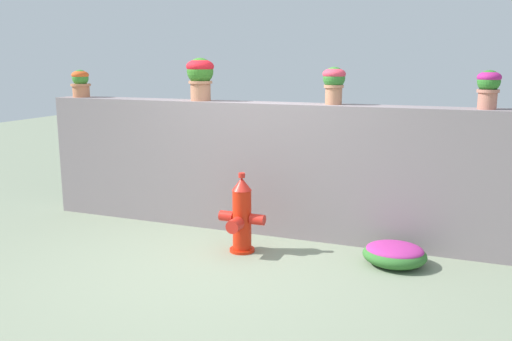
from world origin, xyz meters
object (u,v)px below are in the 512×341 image
object	(u,v)px
fire_hydrant	(241,217)
potted_plant_0	(81,82)
potted_plant_2	(334,81)
potted_plant_3	(489,85)
flower_bush_left	(395,253)
potted_plant_1	(200,74)

from	to	relation	value
fire_hydrant	potted_plant_0	bearing A→B (deg)	163.50
potted_plant_0	fire_hydrant	xyz separation A→B (m)	(2.59, -0.77, -1.34)
potted_plant_2	fire_hydrant	size ratio (longest dim) A/B	0.48
potted_plant_0	potted_plant_3	world-z (taller)	potted_plant_3
potted_plant_0	potted_plant_2	xyz separation A→B (m)	(3.35, 0.02, 0.05)
flower_bush_left	potted_plant_0	bearing A→B (deg)	172.17
potted_plant_3	flower_bush_left	size ratio (longest dim) A/B	0.61
potted_plant_1	flower_bush_left	distance (m)	3.01
potted_plant_1	potted_plant_2	distance (m)	1.61
potted_plant_0	fire_hydrant	bearing A→B (deg)	-16.50
potted_plant_3	fire_hydrant	xyz separation A→B (m)	(-2.30, -0.76, -1.37)
fire_hydrant	potted_plant_3	bearing A→B (deg)	18.32
potted_plant_0	potted_plant_3	bearing A→B (deg)	-0.05
potted_plant_2	potted_plant_3	bearing A→B (deg)	-1.00
potted_plant_2	potted_plant_3	size ratio (longest dim) A/B	1.06
fire_hydrant	flower_bush_left	world-z (taller)	fire_hydrant
potted_plant_1	potted_plant_2	xyz separation A→B (m)	(1.61, 0.02, -0.06)
potted_plant_0	flower_bush_left	xyz separation A→B (m)	(4.15, -0.57, -1.60)
potted_plant_2	flower_bush_left	size ratio (longest dim) A/B	0.65
potted_plant_1	potted_plant_3	size ratio (longest dim) A/B	1.32
potted_plant_0	potted_plant_2	distance (m)	3.35
potted_plant_3	potted_plant_0	bearing A→B (deg)	179.95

